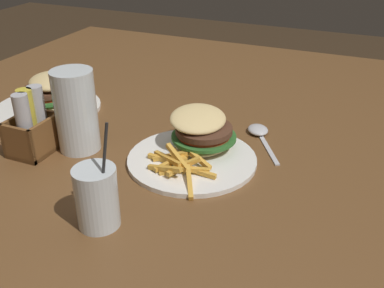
# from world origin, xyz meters

# --- Properties ---
(dining_table) EXTENTS (1.57, 1.42, 0.71)m
(dining_table) POSITION_xyz_m (0.00, 0.00, 0.64)
(dining_table) COLOR brown
(dining_table) RESTS_ON ground_plane
(meal_plate_near) EXTENTS (0.28, 0.27, 0.10)m
(meal_plate_near) POSITION_xyz_m (-0.08, -0.17, 0.74)
(meal_plate_near) COLOR white
(meal_plate_near) RESTS_ON dining_table
(beer_glass) EXTENTS (0.09, 0.09, 0.18)m
(beer_glass) POSITION_xyz_m (-0.16, 0.08, 0.79)
(beer_glass) COLOR silver
(beer_glass) RESTS_ON dining_table
(juice_glass) EXTENTS (0.07, 0.07, 0.19)m
(juice_glass) POSITION_xyz_m (-0.36, -0.11, 0.76)
(juice_glass) COLOR silver
(juice_glass) RESTS_ON dining_table
(spoon) EXTENTS (0.17, 0.12, 0.02)m
(spoon) POSITION_xyz_m (0.07, -0.26, 0.71)
(spoon) COLOR silver
(spoon) RESTS_ON dining_table
(meal_plate_far) EXTENTS (0.27, 0.27, 0.10)m
(meal_plate_far) POSITION_xyz_m (-0.01, 0.28, 0.74)
(meal_plate_far) COLOR white
(meal_plate_far) RESTS_ON dining_table
(condiment_caddy) EXTENTS (0.10, 0.08, 0.14)m
(condiment_caddy) POSITION_xyz_m (-0.21, 0.16, 0.76)
(condiment_caddy) COLOR brown
(condiment_caddy) RESTS_ON dining_table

